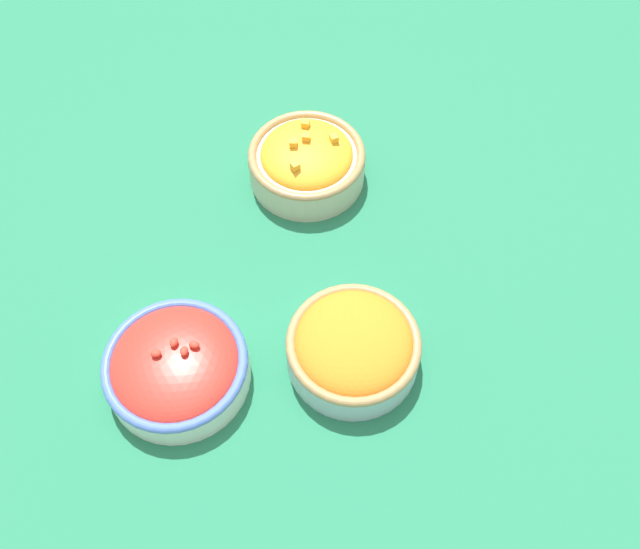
# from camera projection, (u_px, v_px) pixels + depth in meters

# --- Properties ---
(ground_plane) EXTENTS (3.00, 3.00, 0.00)m
(ground_plane) POSITION_uv_depth(u_px,v_px,m) (320.00, 287.00, 0.91)
(ground_plane) COLOR #23704C
(bowl_carrots) EXTENTS (0.16, 0.16, 0.07)m
(bowl_carrots) POSITION_uv_depth(u_px,v_px,m) (353.00, 347.00, 0.82)
(bowl_carrots) COLOR #B2C1CC
(bowl_carrots) RESTS_ON ground_plane
(bowl_squash) EXTENTS (0.16, 0.16, 0.08)m
(bowl_squash) POSITION_uv_depth(u_px,v_px,m) (307.00, 161.00, 0.97)
(bowl_squash) COLOR beige
(bowl_squash) RESTS_ON ground_plane
(bowl_cherry_tomatoes) EXTENTS (0.17, 0.17, 0.07)m
(bowl_cherry_tomatoes) POSITION_uv_depth(u_px,v_px,m) (176.00, 366.00, 0.81)
(bowl_cherry_tomatoes) COLOR silver
(bowl_cherry_tomatoes) RESTS_ON ground_plane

